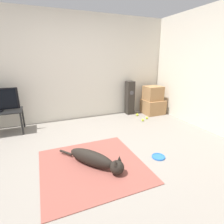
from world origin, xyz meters
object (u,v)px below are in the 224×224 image
(tennis_ball_near_speaker, at_px, (147,118))
(dog, at_px, (96,159))
(frisbee, at_px, (158,157))
(tennis_ball_loose_on_carpet, at_px, (143,120))
(cardboard_box_lower, at_px, (153,107))
(tennis_ball_by_boxes, at_px, (137,115))
(cardboard_box_upper, at_px, (153,93))
(floor_speaker, at_px, (130,98))

(tennis_ball_near_speaker, bearing_deg, dog, -141.40)
(frisbee, height_order, tennis_ball_loose_on_carpet, tennis_ball_loose_on_carpet)
(cardboard_box_lower, xyz_separation_m, tennis_ball_by_boxes, (-0.52, -0.03, -0.16))
(cardboard_box_upper, height_order, tennis_ball_loose_on_carpet, cardboard_box_upper)
(cardboard_box_upper, relative_size, tennis_ball_near_speaker, 6.94)
(cardboard_box_lower, bearing_deg, tennis_ball_by_boxes, -176.98)
(cardboard_box_upper, bearing_deg, floor_speaker, 160.58)
(frisbee, bearing_deg, dog, 171.75)
(tennis_ball_loose_on_carpet, bearing_deg, cardboard_box_lower, 36.45)
(tennis_ball_by_boxes, relative_size, tennis_ball_near_speaker, 1.00)
(cardboard_box_lower, relative_size, tennis_ball_loose_on_carpet, 8.39)
(tennis_ball_loose_on_carpet, bearing_deg, floor_speaker, 91.25)
(cardboard_box_upper, bearing_deg, dog, -140.68)
(dog, height_order, cardboard_box_upper, cardboard_box_upper)
(dog, height_order, tennis_ball_near_speaker, dog)
(frisbee, bearing_deg, floor_speaker, 73.55)
(floor_speaker, xyz_separation_m, tennis_ball_by_boxes, (0.10, -0.26, -0.43))
(frisbee, xyz_separation_m, floor_speaker, (0.66, 2.22, 0.45))
(tennis_ball_by_boxes, bearing_deg, tennis_ball_near_speaker, -74.34)
(cardboard_box_upper, relative_size, tennis_ball_by_boxes, 6.94)
(frisbee, height_order, tennis_ball_near_speaker, tennis_ball_near_speaker)
(cardboard_box_upper, distance_m, tennis_ball_near_speaker, 0.79)
(cardboard_box_upper, xyz_separation_m, tennis_ball_near_speaker, (-0.41, -0.38, -0.55))
(cardboard_box_lower, bearing_deg, dog, -141.16)
(cardboard_box_lower, xyz_separation_m, floor_speaker, (-0.63, 0.23, 0.26))
(dog, relative_size, cardboard_box_upper, 2.10)
(cardboard_box_lower, xyz_separation_m, cardboard_box_upper, (-0.02, 0.02, 0.39))
(dog, distance_m, frisbee, 1.02)
(tennis_ball_loose_on_carpet, bearing_deg, cardboard_box_upper, 38.32)
(floor_speaker, bearing_deg, dog, -128.64)
(cardboard_box_lower, relative_size, cardboard_box_upper, 1.21)
(dog, bearing_deg, frisbee, -8.25)
(floor_speaker, relative_size, tennis_ball_by_boxes, 13.94)
(tennis_ball_near_speaker, distance_m, tennis_ball_loose_on_carpet, 0.21)
(dog, xyz_separation_m, tennis_ball_by_boxes, (1.76, 1.81, -0.09))
(tennis_ball_by_boxes, bearing_deg, tennis_ball_loose_on_carpet, -101.98)
(frisbee, xyz_separation_m, tennis_ball_by_boxes, (0.76, 1.96, 0.02))
(cardboard_box_upper, bearing_deg, cardboard_box_lower, -51.63)
(frisbee, relative_size, floor_speaker, 0.23)
(cardboard_box_lower, height_order, tennis_ball_near_speaker, cardboard_box_lower)
(cardboard_box_upper, xyz_separation_m, floor_speaker, (-0.61, 0.22, -0.13))
(cardboard_box_upper, relative_size, floor_speaker, 0.50)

